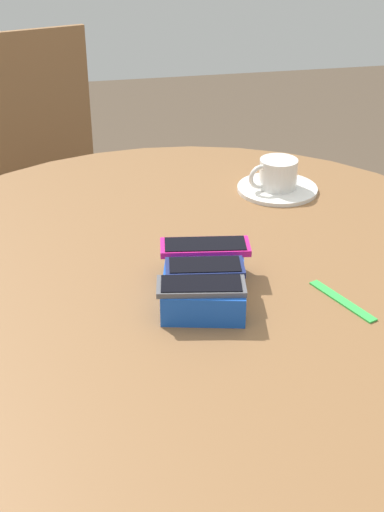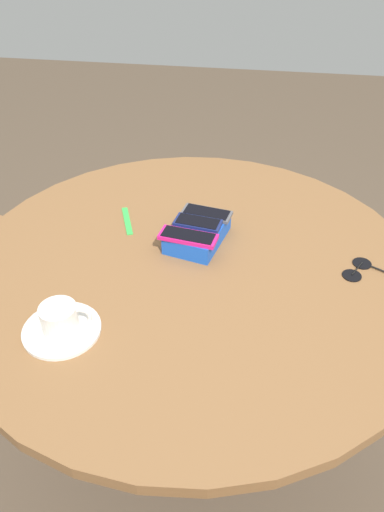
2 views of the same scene
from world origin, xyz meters
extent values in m
cylinder|color=#2D2D2D|center=(0.00, 0.00, 0.38)|extent=(0.07, 0.07, 0.72)
cylinder|color=brown|center=(0.00, 0.00, 0.75)|extent=(1.15, 1.15, 0.03)
cube|color=blue|center=(-0.09, 0.00, 0.79)|extent=(0.20, 0.16, 0.05)
cube|color=white|center=(-0.11, -0.06, 0.78)|extent=(0.10, 0.02, 0.02)
cube|color=#515156|center=(-0.15, 0.02, 0.82)|extent=(0.08, 0.14, 0.01)
cube|color=black|center=(-0.15, 0.02, 0.82)|extent=(0.07, 0.12, 0.00)
cube|color=navy|center=(-0.10, 0.00, 0.82)|extent=(0.07, 0.13, 0.01)
cube|color=black|center=(-0.10, 0.00, 0.82)|extent=(0.06, 0.11, 0.00)
cube|color=#D11975|center=(-0.03, -0.01, 0.82)|extent=(0.08, 0.15, 0.01)
cube|color=black|center=(-0.03, -0.01, 0.82)|extent=(0.07, 0.14, 0.00)
cylinder|color=silver|center=(0.27, -0.24, 0.77)|extent=(0.16, 0.16, 0.01)
cylinder|color=silver|center=(0.27, -0.24, 0.80)|extent=(0.08, 0.08, 0.06)
cylinder|color=tan|center=(0.27, -0.24, 0.83)|extent=(0.07, 0.07, 0.00)
torus|color=silver|center=(0.26, -0.19, 0.80)|extent=(0.02, 0.05, 0.05)
cube|color=green|center=(-0.15, -0.21, 0.77)|extent=(0.13, 0.06, 0.00)
cube|color=brown|center=(0.93, 0.24, 0.45)|extent=(0.54, 0.54, 0.02)
cube|color=brown|center=(1.13, 0.29, 0.70)|extent=(0.12, 0.41, 0.48)
cylinder|color=brown|center=(0.69, 0.38, 0.22)|extent=(0.04, 0.04, 0.44)
cylinder|color=brown|center=(0.78, -0.01, 0.22)|extent=(0.04, 0.04, 0.44)
cylinder|color=brown|center=(1.17, 0.09, 0.22)|extent=(0.04, 0.04, 0.44)
camera|label=1|loc=(-1.01, 0.21, 1.36)|focal=50.00mm
camera|label=2|loc=(0.95, 0.15, 1.53)|focal=35.00mm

